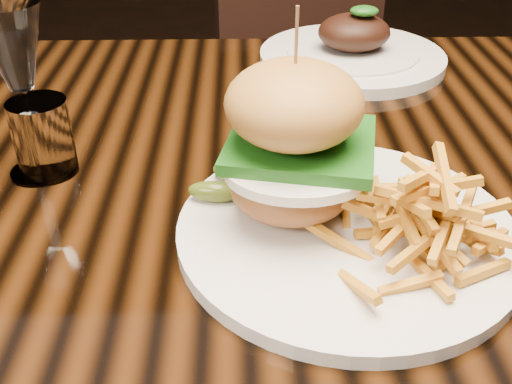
{
  "coord_description": "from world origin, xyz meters",
  "views": [
    {
      "loc": [
        -0.04,
        -0.6,
        1.11
      ],
      "look_at": [
        -0.03,
        -0.14,
        0.81
      ],
      "focal_mm": 42.0,
      "sensor_mm": 36.0,
      "label": 1
    }
  ],
  "objects_px": {
    "dining_table": "(277,220)",
    "chair_far": "(314,62)",
    "wine_glass": "(14,53)",
    "far_dish": "(352,52)",
    "burger_plate": "(346,186)"
  },
  "relations": [
    {
      "from": "dining_table",
      "to": "chair_far",
      "type": "relative_size",
      "value": 1.68
    },
    {
      "from": "wine_glass",
      "to": "far_dish",
      "type": "bearing_deg",
      "value": 39.1
    },
    {
      "from": "dining_table",
      "to": "wine_glass",
      "type": "distance_m",
      "value": 0.35
    },
    {
      "from": "dining_table",
      "to": "wine_glass",
      "type": "bearing_deg",
      "value": -178.92
    },
    {
      "from": "far_dish",
      "to": "wine_glass",
      "type": "bearing_deg",
      "value": -140.9
    },
    {
      "from": "burger_plate",
      "to": "chair_far",
      "type": "height_order",
      "value": "burger_plate"
    },
    {
      "from": "dining_table",
      "to": "chair_far",
      "type": "xyz_separation_m",
      "value": [
        0.15,
        0.89,
        -0.13
      ]
    },
    {
      "from": "burger_plate",
      "to": "dining_table",
      "type": "bearing_deg",
      "value": 135.93
    },
    {
      "from": "burger_plate",
      "to": "wine_glass",
      "type": "relative_size",
      "value": 1.7
    },
    {
      "from": "dining_table",
      "to": "burger_plate",
      "type": "relative_size",
      "value": 4.88
    },
    {
      "from": "wine_glass",
      "to": "far_dish",
      "type": "distance_m",
      "value": 0.54
    },
    {
      "from": "far_dish",
      "to": "dining_table",
      "type": "bearing_deg",
      "value": -112.76
    },
    {
      "from": "wine_glass",
      "to": "chair_far",
      "type": "distance_m",
      "value": 1.05
    },
    {
      "from": "dining_table",
      "to": "far_dish",
      "type": "xyz_separation_m",
      "value": [
        0.14,
        0.33,
        0.09
      ]
    },
    {
      "from": "far_dish",
      "to": "chair_far",
      "type": "xyz_separation_m",
      "value": [
        0.01,
        0.56,
        -0.23
      ]
    }
  ]
}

